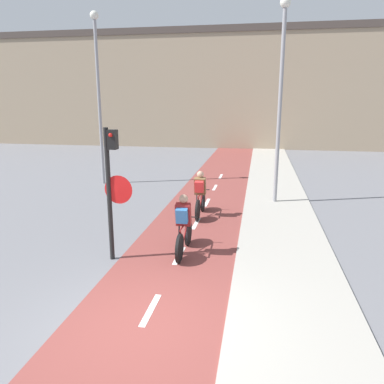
{
  "coord_description": "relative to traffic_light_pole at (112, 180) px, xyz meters",
  "views": [
    {
      "loc": [
        1.83,
        -5.4,
        3.76
      ],
      "look_at": [
        0.0,
        4.81,
        1.2
      ],
      "focal_mm": 35.0,
      "sensor_mm": 36.0,
      "label": 1
    }
  ],
  "objects": [
    {
      "name": "ground_plane",
      "position": [
        1.48,
        -2.57,
        -1.96
      ],
      "size": [
        120.0,
        120.0,
        0.0
      ],
      "primitive_type": "plane",
      "color": "slate"
    },
    {
      "name": "bike_lane",
      "position": [
        1.48,
        -2.57,
        -1.95
      ],
      "size": [
        2.77,
        60.0,
        0.02
      ],
      "color": "brown",
      "rests_on": "ground_plane"
    },
    {
      "name": "sidewalk_strip",
      "position": [
        4.07,
        -2.57,
        -1.93
      ],
      "size": [
        2.4,
        60.0,
        0.05
      ],
      "color": "#A8A399",
      "rests_on": "ground_plane"
    },
    {
      "name": "building_row_background",
      "position": [
        1.48,
        24.3,
        2.64
      ],
      "size": [
        60.0,
        5.2,
        9.18
      ],
      "color": "gray",
      "rests_on": "ground_plane"
    },
    {
      "name": "traffic_light_pole",
      "position": [
        0.0,
        0.0,
        0.0
      ],
      "size": [
        0.67,
        0.25,
        3.16
      ],
      "color": "black",
      "rests_on": "ground_plane"
    },
    {
      "name": "street_lamp_far",
      "position": [
        -3.72,
        8.0,
        2.51
      ],
      "size": [
        0.36,
        0.36,
        7.39
      ],
      "color": "gray",
      "rests_on": "ground_plane"
    },
    {
      "name": "street_lamp_sidewalk",
      "position": [
        3.98,
        5.95,
        2.35
      ],
      "size": [
        0.36,
        0.36,
        7.09
      ],
      "color": "gray",
      "rests_on": "ground_plane"
    },
    {
      "name": "cyclist_near",
      "position": [
        1.56,
        0.6,
        -1.24
      ],
      "size": [
        0.46,
        1.82,
        1.53
      ],
      "color": "black",
      "rests_on": "ground_plane"
    },
    {
      "name": "cyclist_far",
      "position": [
        1.48,
        3.75,
        -1.24
      ],
      "size": [
        0.46,
        1.8,
        1.53
      ],
      "color": "black",
      "rests_on": "ground_plane"
    }
  ]
}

